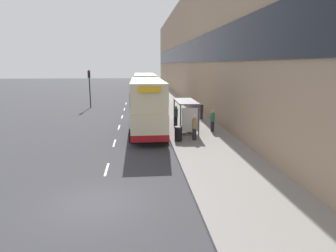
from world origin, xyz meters
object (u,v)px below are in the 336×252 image
object	(u,v)px
pedestrian_at_shelter	(194,128)
car_1	(140,94)
double_decker_bus_ahead	(145,90)
litter_bin	(178,134)
bus_shelter	(188,110)
pedestrian_3	(176,116)
pedestrian_1	(192,115)
double_decker_bus_near	(147,105)
car_0	(142,83)
pedestrian_4	(202,111)
pedestrian_2	(212,120)
traffic_light_far_kerb	(89,82)

from	to	relation	value
pedestrian_at_shelter	car_1	bearing A→B (deg)	97.76
double_decker_bus_ahead	litter_bin	distance (m)	17.58
bus_shelter	pedestrian_3	distance (m)	2.40
car_1	litter_bin	size ratio (longest dim) A/B	4.05
pedestrian_at_shelter	pedestrian_1	bearing A→B (deg)	81.06
bus_shelter	double_decker_bus_ahead	world-z (taller)	double_decker_bus_ahead
double_decker_bus_near	car_0	size ratio (longest dim) A/B	2.41
bus_shelter	pedestrian_4	distance (m)	5.81
pedestrian_3	car_1	bearing A→B (deg)	97.64
double_decker_bus_ahead	pedestrian_3	distance (m)	12.55
car_0	pedestrian_at_shelter	size ratio (longest dim) A/B	2.39
bus_shelter	pedestrian_2	distance (m)	2.15
pedestrian_2	litter_bin	world-z (taller)	pedestrian_2
pedestrian_4	traffic_light_far_kerb	size ratio (longest dim) A/B	0.34
bus_shelter	pedestrian_1	distance (m)	3.13
pedestrian_at_shelter	pedestrian_1	distance (m)	5.76
pedestrian_1	traffic_light_far_kerb	distance (m)	17.01
bus_shelter	car_1	xyz separation A→B (m)	(-3.77, 24.62, -1.03)
bus_shelter	litter_bin	size ratio (longest dim) A/B	4.00
pedestrian_1	traffic_light_far_kerb	bearing A→B (deg)	130.89
double_decker_bus_near	pedestrian_at_shelter	size ratio (longest dim) A/B	5.76
double_decker_bus_near	pedestrian_2	xyz separation A→B (m)	(5.27, -0.72, -1.25)
pedestrian_at_shelter	pedestrian_4	bearing A→B (deg)	74.48
pedestrian_at_shelter	traffic_light_far_kerb	size ratio (longest dim) A/B	0.37
car_0	pedestrian_1	bearing A→B (deg)	-85.60
double_decker_bus_near	pedestrian_4	world-z (taller)	double_decker_bus_near
double_decker_bus_ahead	pedestrian_3	world-z (taller)	double_decker_bus_ahead
double_decker_bus_ahead	pedestrian_2	distance (m)	15.43
pedestrian_at_shelter	traffic_light_far_kerb	world-z (taller)	traffic_light_far_kerb
car_1	pedestrian_at_shelter	world-z (taller)	pedestrian_at_shelter
car_1	pedestrian_4	xyz separation A→B (m)	(5.99, -19.33, 0.12)
litter_bin	double_decker_bus_ahead	bearing A→B (deg)	96.28
car_0	traffic_light_far_kerb	bearing A→B (deg)	-100.39
litter_bin	pedestrian_4	bearing A→B (deg)	67.46
pedestrian_2	litter_bin	bearing A→B (deg)	-137.89
car_0	pedestrian_at_shelter	xyz separation A→B (m)	(3.06, -57.09, 0.21)
pedestrian_3	double_decker_bus_ahead	bearing A→B (deg)	101.02
car_1	pedestrian_1	world-z (taller)	pedestrian_1
double_decker_bus_ahead	pedestrian_4	world-z (taller)	double_decker_bus_ahead
double_decker_bus_ahead	traffic_light_far_kerb	world-z (taller)	traffic_light_far_kerb
pedestrian_3	pedestrian_4	xyz separation A→B (m)	(2.97, 3.16, -0.09)
double_decker_bus_ahead	pedestrian_1	world-z (taller)	double_decker_bus_ahead
bus_shelter	car_1	size ratio (longest dim) A/B	0.99
pedestrian_1	traffic_light_far_kerb	size ratio (longest dim) A/B	0.36
car_0	traffic_light_far_kerb	size ratio (longest dim) A/B	0.89
car_0	traffic_light_far_kerb	xyz separation A→B (m)	(-7.09, -38.66, 2.39)
car_1	pedestrian_2	world-z (taller)	pedestrian_2
car_0	traffic_light_far_kerb	world-z (taller)	traffic_light_far_kerb
double_decker_bus_near	traffic_light_far_kerb	world-z (taller)	traffic_light_far_kerb
car_0	pedestrian_4	size ratio (longest dim) A/B	2.62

